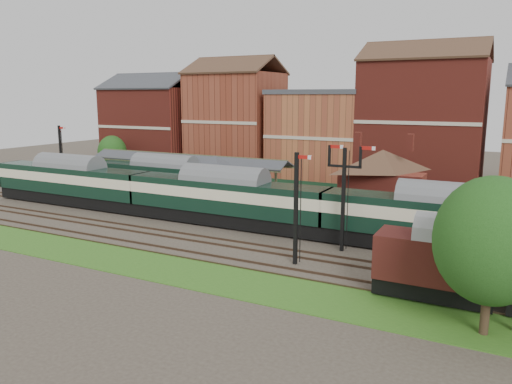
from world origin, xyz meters
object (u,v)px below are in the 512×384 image
at_px(dmu_train, 225,197).
at_px(platform_railcar, 165,179).
at_px(signal_box, 216,184).
at_px(semaphore_bracket, 344,192).

bearing_deg(dmu_train, platform_railcar, 151.10).
relative_size(signal_box, semaphore_bracket, 0.73).
relative_size(semaphore_bracket, platform_railcar, 0.44).
height_order(semaphore_bracket, platform_railcar, semaphore_bracket).
height_order(signal_box, semaphore_bracket, semaphore_bracket).
distance_m(signal_box, platform_railcar, 9.40).
bearing_deg(dmu_train, signal_box, 132.53).
distance_m(semaphore_bracket, dmu_train, 12.47).
xyz_separation_m(dmu_train, platform_railcar, (-11.78, 6.50, -0.12)).
relative_size(signal_box, dmu_train, 0.10).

